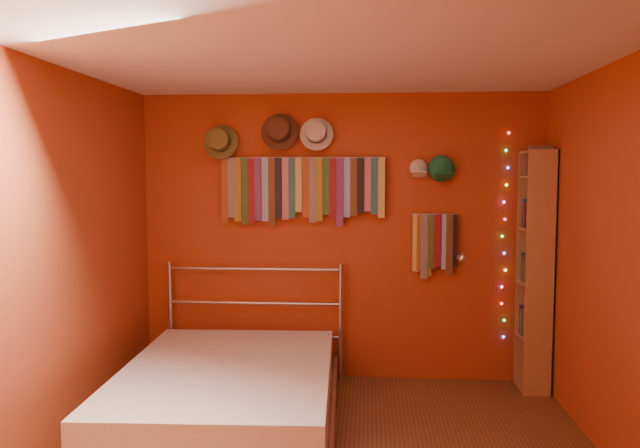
% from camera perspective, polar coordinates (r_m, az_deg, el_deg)
% --- Properties ---
extents(back_wall, '(3.50, 0.02, 2.50)m').
position_cam_1_polar(back_wall, '(5.48, 1.94, -1.22)').
color(back_wall, maroon).
rests_on(back_wall, ground).
extents(right_wall, '(0.02, 3.50, 2.50)m').
position_cam_1_polar(right_wall, '(4.03, 26.49, -3.81)').
color(right_wall, maroon).
rests_on(right_wall, ground).
extents(left_wall, '(0.02, 3.50, 2.50)m').
position_cam_1_polar(left_wall, '(4.23, -23.65, -3.33)').
color(left_wall, maroon).
rests_on(left_wall, ground).
extents(ceiling, '(3.50, 3.50, 0.02)m').
position_cam_1_polar(ceiling, '(3.77, 0.78, 15.22)').
color(ceiling, white).
rests_on(ceiling, back_wall).
extents(tie_rack, '(1.45, 0.03, 0.60)m').
position_cam_1_polar(tie_rack, '(5.41, -1.81, 3.37)').
color(tie_rack, '#BBBBC0').
rests_on(tie_rack, back_wall).
extents(small_tie_rack, '(0.40, 0.03, 0.56)m').
position_cam_1_polar(small_tie_rack, '(5.44, 10.41, -1.64)').
color(small_tie_rack, '#BBBBC0').
rests_on(small_tie_rack, back_wall).
extents(fedora_olive, '(0.31, 0.17, 0.30)m').
position_cam_1_polar(fedora_olive, '(5.51, -9.15, 7.50)').
color(fedora_olive, brown).
rests_on(fedora_olive, back_wall).
extents(fedora_brown, '(0.32, 0.18, 0.32)m').
position_cam_1_polar(fedora_brown, '(5.41, -3.76, 8.53)').
color(fedora_brown, '#4F301C').
rests_on(fedora_brown, back_wall).
extents(fedora_white, '(0.29, 0.16, 0.28)m').
position_cam_1_polar(fedora_white, '(5.38, -0.34, 8.33)').
color(fedora_white, beige).
rests_on(fedora_white, back_wall).
extents(cap_white, '(0.17, 0.21, 0.17)m').
position_cam_1_polar(cap_white, '(5.41, 8.99, 5.04)').
color(cap_white, silver).
rests_on(cap_white, back_wall).
extents(cap_green, '(0.20, 0.25, 0.20)m').
position_cam_1_polar(cap_green, '(5.43, 11.03, 4.99)').
color(cap_green, '#1A7545').
rests_on(cap_green, back_wall).
extents(fairy_lights, '(0.06, 0.02, 1.78)m').
position_cam_1_polar(fairy_lights, '(5.55, 16.53, -1.08)').
color(fairy_lights, '#FF3333').
rests_on(fairy_lights, back_wall).
extents(reading_lamp, '(0.07, 0.30, 0.09)m').
position_cam_1_polar(reading_lamp, '(5.32, 12.83, -3.05)').
color(reading_lamp, '#BBBBC0').
rests_on(reading_lamp, back_wall).
extents(bookshelf, '(0.25, 0.34, 2.00)m').
position_cam_1_polar(bookshelf, '(5.47, 19.48, -3.94)').
color(bookshelf, '#A06D48').
rests_on(bookshelf, ground).
extents(bed, '(1.63, 2.16, 1.03)m').
position_cam_1_polar(bed, '(4.66, -8.45, -15.12)').
color(bed, '#BBBBC0').
rests_on(bed, ground).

